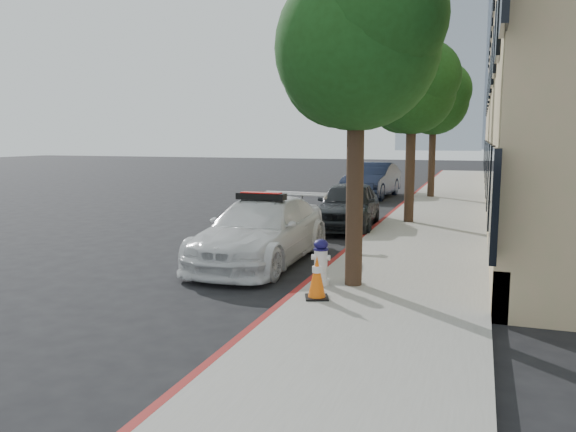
# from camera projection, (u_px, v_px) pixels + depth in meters

# --- Properties ---
(ground) EXTENTS (120.00, 120.00, 0.00)m
(ground) POSITION_uv_depth(u_px,v_px,m) (247.00, 259.00, 12.82)
(ground) COLOR black
(ground) RESTS_ON ground
(sidewalk) EXTENTS (3.20, 50.00, 0.15)m
(sidewalk) POSITION_uv_depth(u_px,v_px,m) (440.00, 209.00, 21.02)
(sidewalk) COLOR gray
(sidewalk) RESTS_ON ground
(curb_strip) EXTENTS (0.12, 50.00, 0.15)m
(curb_strip) POSITION_uv_depth(u_px,v_px,m) (399.00, 208.00, 21.51)
(curb_strip) COLOR maroon
(curb_strip) RESTS_ON ground
(tower_left) EXTENTS (18.00, 14.00, 60.00)m
(tower_left) POSITION_uv_depth(u_px,v_px,m) (445.00, 12.00, 122.36)
(tower_left) COLOR #9EA8B7
(tower_left) RESTS_ON ground
(tower_right) EXTENTS (14.00, 14.00, 44.00)m
(tower_right) POSITION_uv_depth(u_px,v_px,m) (504.00, 56.00, 133.34)
(tower_right) COLOR #9EA8B7
(tower_right) RESTS_ON ground
(tree_near) EXTENTS (2.92, 2.82, 5.62)m
(tree_near) POSITION_uv_depth(u_px,v_px,m) (359.00, 45.00, 9.40)
(tree_near) COLOR black
(tree_near) RESTS_ON sidewalk
(tree_mid) EXTENTS (2.77, 2.64, 5.43)m
(tree_mid) POSITION_uv_depth(u_px,v_px,m) (413.00, 90.00, 16.91)
(tree_mid) COLOR black
(tree_mid) RESTS_ON sidewalk
(tree_far) EXTENTS (3.10, 3.00, 5.81)m
(tree_far) POSITION_uv_depth(u_px,v_px,m) (435.00, 100.00, 24.37)
(tree_far) COLOR black
(tree_far) RESTS_ON sidewalk
(police_car) EXTENTS (2.02, 4.88, 1.56)m
(police_car) POSITION_uv_depth(u_px,v_px,m) (261.00, 231.00, 12.35)
(police_car) COLOR white
(police_car) RESTS_ON ground
(parked_car_mid) EXTENTS (2.04, 4.32, 1.43)m
(parked_car_mid) POSITION_uv_depth(u_px,v_px,m) (348.00, 205.00, 17.02)
(parked_car_mid) COLOR black
(parked_car_mid) RESTS_ON ground
(parked_car_far) EXTENTS (2.02, 4.99, 1.61)m
(parked_car_far) POSITION_uv_depth(u_px,v_px,m) (372.00, 180.00, 25.81)
(parked_car_far) COLOR #131B31
(parked_car_far) RESTS_ON ground
(fire_hydrant) EXTENTS (0.34, 0.31, 0.81)m
(fire_hydrant) POSITION_uv_depth(u_px,v_px,m) (321.00, 262.00, 9.94)
(fire_hydrant) COLOR white
(fire_hydrant) RESTS_ON sidewalk
(traffic_cone) EXTENTS (0.47, 0.47, 0.71)m
(traffic_cone) POSITION_uv_depth(u_px,v_px,m) (317.00, 277.00, 9.07)
(traffic_cone) COLOR black
(traffic_cone) RESTS_ON sidewalk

